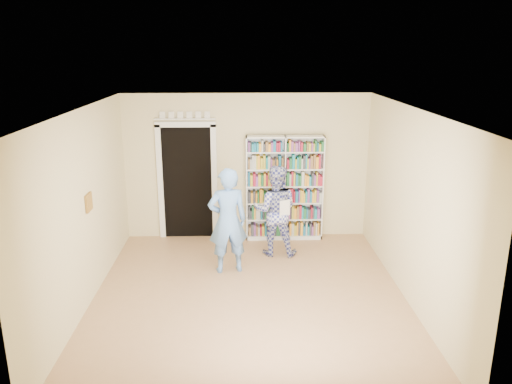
% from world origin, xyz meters
% --- Properties ---
extents(floor, '(5.00, 5.00, 0.00)m').
position_xyz_m(floor, '(0.00, 0.00, 0.00)').
color(floor, '#A77A51').
rests_on(floor, ground).
extents(ceiling, '(5.00, 5.00, 0.00)m').
position_xyz_m(ceiling, '(0.00, 0.00, 2.70)').
color(ceiling, white).
rests_on(ceiling, wall_back).
extents(wall_back, '(4.50, 0.00, 4.50)m').
position_xyz_m(wall_back, '(0.00, 2.50, 1.35)').
color(wall_back, beige).
rests_on(wall_back, floor).
extents(wall_left, '(0.00, 5.00, 5.00)m').
position_xyz_m(wall_left, '(-2.25, 0.00, 1.35)').
color(wall_left, beige).
rests_on(wall_left, floor).
extents(wall_right, '(0.00, 5.00, 5.00)m').
position_xyz_m(wall_right, '(2.25, 0.00, 1.35)').
color(wall_right, beige).
rests_on(wall_right, floor).
extents(bookshelf, '(1.42, 0.27, 1.95)m').
position_xyz_m(bookshelf, '(0.70, 2.34, 0.99)').
color(bookshelf, white).
rests_on(bookshelf, floor).
extents(doorway, '(1.10, 0.08, 2.43)m').
position_xyz_m(doorway, '(-1.10, 2.48, 1.18)').
color(doorway, black).
rests_on(doorway, floor).
extents(wall_art, '(0.03, 0.25, 0.25)m').
position_xyz_m(wall_art, '(-2.23, 0.20, 1.40)').
color(wall_art, brown).
rests_on(wall_art, wall_left).
extents(man_blue, '(0.69, 0.53, 1.71)m').
position_xyz_m(man_blue, '(-0.32, 0.92, 0.85)').
color(man_blue, '#6192D9').
rests_on(man_blue, floor).
extents(man_plaid, '(0.84, 0.70, 1.58)m').
position_xyz_m(man_plaid, '(0.48, 1.59, 0.79)').
color(man_plaid, navy).
rests_on(man_plaid, floor).
extents(paper_sheet, '(0.18, 0.09, 0.27)m').
position_xyz_m(paper_sheet, '(0.62, 1.35, 0.91)').
color(paper_sheet, white).
rests_on(paper_sheet, man_plaid).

